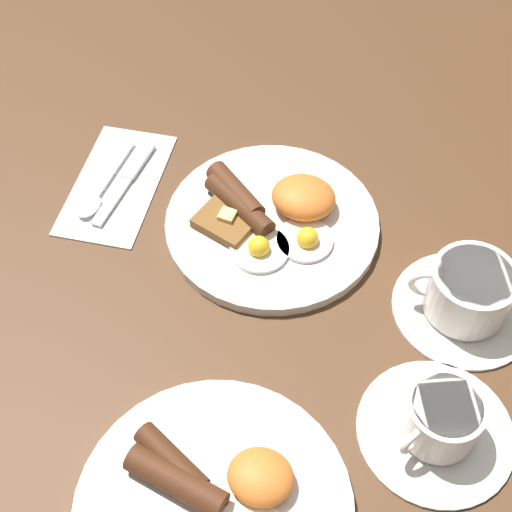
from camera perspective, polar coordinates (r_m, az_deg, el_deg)
The scene contains 8 objects.
ground_plane at distance 0.94m, azimuth 1.28°, elevation 2.31°, with size 3.00×3.00×0.00m, color #4C301C.
breakfast_plate_near at distance 0.93m, azimuth 1.28°, elevation 3.01°, with size 0.28×0.28×0.05m.
breakfast_plate_far at distance 0.75m, azimuth -3.29°, elevation -19.23°, with size 0.28×0.28×0.05m.
teacup_near at distance 0.87m, azimuth 16.53°, elevation -3.00°, with size 0.17×0.17×0.07m.
teacup_far at distance 0.78m, azimuth 14.43°, elevation -12.76°, with size 0.17×0.17×0.07m.
napkin at distance 1.00m, azimuth -11.09°, elevation 5.74°, with size 0.11×0.21×0.01m, color white.
knife at distance 1.00m, azimuth -10.26°, elevation 6.14°, with size 0.03×0.16×0.01m.
spoon at distance 0.98m, azimuth -12.74°, elevation 4.61°, with size 0.03×0.15×0.01m.
Camera 1 is at (-0.16, 0.57, 0.72)m, focal length 50.00 mm.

